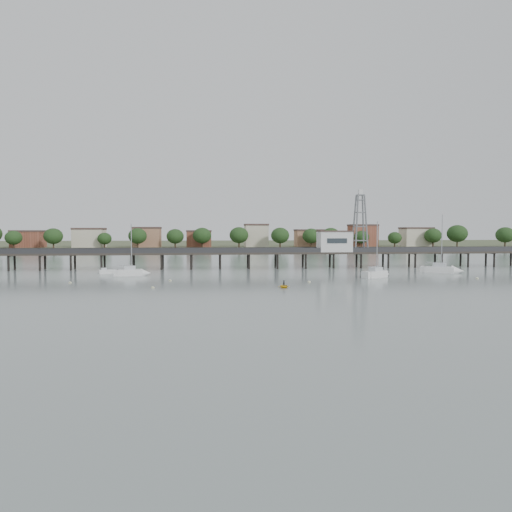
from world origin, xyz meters
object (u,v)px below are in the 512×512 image
(sailboat_c, at_px, (379,274))
(white_tender, at_px, (107,272))
(sailboat_b, at_px, (135,272))
(pier, at_px, (234,253))
(lattice_tower, at_px, (360,223))
(sailboat_e, at_px, (446,270))
(yellow_dinghy, at_px, (284,287))

(sailboat_c, xyz_separation_m, white_tender, (-55.76, 13.93, -0.22))
(sailboat_b, distance_m, sailboat_c, 49.84)
(pier, distance_m, lattice_tower, 32.34)
(pier, height_order, sailboat_c, sailboat_c)
(sailboat_e, distance_m, sailboat_c, 20.09)
(sailboat_c, distance_m, white_tender, 57.48)
(lattice_tower, xyz_separation_m, sailboat_c, (-3.97, -25.01, -10.45))
(white_tender, xyz_separation_m, yellow_dinghy, (34.01, -29.78, -0.43))
(pier, bearing_deg, sailboat_b, -142.38)
(lattice_tower, bearing_deg, white_tender, -169.49)
(pier, bearing_deg, yellow_dinghy, -81.96)
(sailboat_c, relative_size, yellow_dinghy, 4.17)
(pier, distance_m, white_tender, 30.52)
(sailboat_b, xyz_separation_m, yellow_dinghy, (27.39, -24.20, -0.65))
(sailboat_e, distance_m, yellow_dinghy, 46.79)
(sailboat_b, relative_size, yellow_dinghy, 4.01)
(yellow_dinghy, bearing_deg, pier, 106.35)
(sailboat_c, height_order, white_tender, sailboat_c)
(white_tender, bearing_deg, lattice_tower, -6.50)
(white_tender, height_order, yellow_dinghy, yellow_dinghy)
(pier, relative_size, yellow_dinghy, 53.47)
(sailboat_b, distance_m, white_tender, 8.66)
(yellow_dinghy, bearing_deg, sailboat_b, 146.84)
(sailboat_b, bearing_deg, lattice_tower, 9.52)
(lattice_tower, relative_size, yellow_dinghy, 5.53)
(pier, xyz_separation_m, sailboat_b, (-21.61, -16.66, -3.14))
(lattice_tower, height_order, sailboat_b, lattice_tower)
(lattice_tower, distance_m, sailboat_c, 27.40)
(lattice_tower, xyz_separation_m, sailboat_b, (-53.11, -16.66, -10.45))
(sailboat_c, distance_m, yellow_dinghy, 26.92)
(sailboat_b, xyz_separation_m, sailboat_e, (67.38, 0.08, -0.01))
(pier, distance_m, sailboat_c, 37.33)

